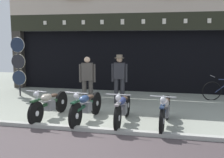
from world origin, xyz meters
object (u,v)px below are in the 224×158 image
(salesman_left, at_px, (87,78))
(motorcycle_left, at_px, (49,104))
(shopkeeper_center, at_px, (119,77))
(motorcycle_center_left, at_px, (86,106))
(motorcycle_center, at_px, (123,108))
(motorcycle_center_right, at_px, (165,110))
(tyre_sign_pole, at_px, (18,62))
(advert_board_near, at_px, (163,53))

(salesman_left, bearing_deg, motorcycle_left, 58.93)
(motorcycle_left, xyz_separation_m, shopkeeper_center, (1.64, 2.19, 0.53))
(motorcycle_center_left, height_order, motorcycle_center, motorcycle_center_left)
(motorcycle_center, relative_size, motorcycle_center_right, 1.01)
(motorcycle_center_right, distance_m, tyre_sign_pole, 6.32)
(motorcycle_left, relative_size, advert_board_near, 1.82)
(motorcycle_center_left, height_order, advert_board_near, advert_board_near)
(motorcycle_center_left, bearing_deg, motorcycle_center_right, -173.20)
(tyre_sign_pole, bearing_deg, motorcycle_center, -29.00)
(motorcycle_center_left, height_order, tyre_sign_pole, tyre_sign_pole)
(motorcycle_left, xyz_separation_m, motorcycle_center_right, (3.25, -0.02, 0.01))
(motorcycle_center_right, xyz_separation_m, shopkeeper_center, (-1.61, 2.21, 0.52))
(shopkeeper_center, height_order, tyre_sign_pole, tyre_sign_pole)
(advert_board_near, bearing_deg, salesman_left, -131.07)
(motorcycle_center_right, relative_size, advert_board_near, 1.80)
(motorcycle_center, relative_size, shopkeeper_center, 1.17)
(advert_board_near, bearing_deg, tyre_sign_pole, -160.19)
(motorcycle_center, bearing_deg, motorcycle_left, 1.00)
(motorcycle_center, bearing_deg, advert_board_near, -100.24)
(motorcycle_center, distance_m, shopkeeper_center, 2.31)
(motorcycle_center_left, relative_size, advert_board_near, 1.87)
(motorcycle_center_right, xyz_separation_m, advert_board_near, (-0.20, 4.53, 1.25))
(motorcycle_center_right, height_order, tyre_sign_pole, tyre_sign_pole)
(motorcycle_center, xyz_separation_m, motorcycle_center_right, (1.12, -0.01, -0.00))
(motorcycle_center, xyz_separation_m, tyre_sign_pole, (-4.59, 2.54, 0.92))
(shopkeeper_center, bearing_deg, motorcycle_left, 50.10)
(motorcycle_center_left, bearing_deg, tyre_sign_pole, -29.13)
(motorcycle_center, height_order, tyre_sign_pole, tyre_sign_pole)
(motorcycle_left, relative_size, shopkeeper_center, 1.17)
(motorcycle_left, distance_m, tyre_sign_pole, 3.65)
(motorcycle_left, xyz_separation_m, motorcycle_center, (2.13, -0.01, 0.01))
(motorcycle_left, height_order, motorcycle_center_left, motorcycle_center_left)
(motorcycle_center_left, distance_m, shopkeeper_center, 2.34)
(motorcycle_left, relative_size, tyre_sign_pole, 0.86)
(motorcycle_left, distance_m, salesman_left, 1.89)
(motorcycle_center_left, relative_size, motorcycle_center, 1.03)
(motorcycle_left, bearing_deg, shopkeeper_center, -120.29)
(motorcycle_center_right, height_order, shopkeeper_center, shopkeeper_center)
(salesman_left, relative_size, shopkeeper_center, 0.97)
(motorcycle_left, distance_m, shopkeeper_center, 2.79)
(tyre_sign_pole, bearing_deg, motorcycle_left, -45.91)
(motorcycle_left, height_order, advert_board_near, advert_board_near)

